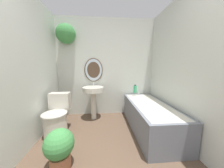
% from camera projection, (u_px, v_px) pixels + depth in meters
% --- Properties ---
extents(wall_back, '(2.49, 0.43, 2.40)m').
position_uv_depth(wall_back, '(99.00, 62.00, 2.80)').
color(wall_back, silver).
rests_on(wall_back, ground_plane).
extents(wall_left, '(0.06, 2.65, 2.40)m').
position_uv_depth(wall_left, '(17.00, 69.00, 1.48)').
color(wall_left, silver).
rests_on(wall_left, ground_plane).
extents(wall_right, '(0.06, 2.65, 2.40)m').
position_uv_depth(wall_right, '(190.00, 69.00, 1.68)').
color(wall_right, silver).
rests_on(wall_right, ground_plane).
extents(toilet, '(0.41, 0.58, 0.73)m').
position_uv_depth(toilet, '(57.00, 119.00, 2.01)').
color(toilet, beige).
rests_on(toilet, ground_plane).
extents(pedestal_sink, '(0.48, 0.48, 0.87)m').
position_uv_depth(pedestal_sink, '(93.00, 94.00, 2.62)').
color(pedestal_sink, beige).
rests_on(pedestal_sink, ground_plane).
extents(bathtub, '(0.69, 1.59, 0.60)m').
position_uv_depth(bathtub, '(149.00, 116.00, 2.20)').
color(bathtub, slate).
rests_on(bathtub, ground_plane).
extents(shampoo_bottle, '(0.08, 0.08, 0.20)m').
position_uv_depth(shampoo_bottle, '(135.00, 89.00, 2.76)').
color(shampoo_bottle, '#38B275').
rests_on(shampoo_bottle, bathtub).
extents(potted_plant, '(0.35, 0.35, 0.50)m').
position_uv_depth(potted_plant, '(59.00, 147.00, 1.35)').
color(potted_plant, '#9E6042').
rests_on(potted_plant, ground_plane).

